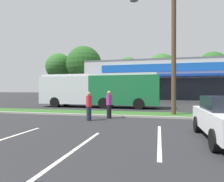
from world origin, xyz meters
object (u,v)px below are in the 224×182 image
(city_bus, at_px, (99,89))
(utility_pole, at_px, (172,29))
(car_0, at_px, (76,97))
(pedestrian_by_pole, at_px, (89,106))
(pedestrian_near_bench, at_px, (109,105))

(city_bus, bearing_deg, utility_pole, 143.05)
(utility_pole, relative_size, city_bus, 0.91)
(car_0, distance_m, pedestrian_by_pole, 15.09)
(utility_pole, bearing_deg, pedestrian_near_bench, -152.75)
(car_0, xyz_separation_m, pedestrian_by_pole, (6.72, -13.51, 0.07))
(utility_pole, bearing_deg, city_bus, 141.95)
(car_0, relative_size, pedestrian_near_bench, 2.67)
(utility_pole, height_order, pedestrian_near_bench, utility_pole)
(car_0, relative_size, pedestrian_by_pole, 2.76)
(city_bus, bearing_deg, pedestrian_by_pole, 104.74)
(pedestrian_near_bench, height_order, pedestrian_by_pole, pedestrian_near_bench)
(utility_pole, height_order, city_bus, utility_pole)
(city_bus, distance_m, pedestrian_near_bench, 7.73)
(pedestrian_near_bench, bearing_deg, pedestrian_by_pole, 135.66)
(pedestrian_by_pole, bearing_deg, car_0, -51.87)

